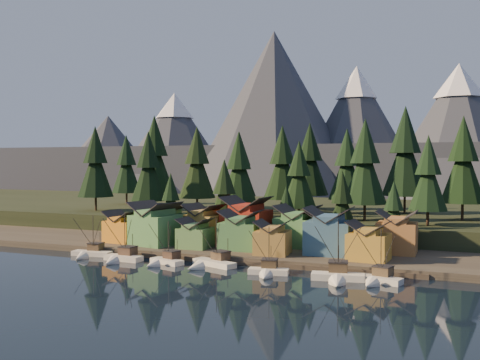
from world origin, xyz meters
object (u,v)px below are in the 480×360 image
at_px(boat_2, 164,255).
at_px(boat_4, 268,264).
at_px(house_back_1, 204,222).
at_px(house_front_0, 123,226).
at_px(house_back_0, 168,221).
at_px(boat_1, 121,251).
at_px(boat_5, 338,268).
at_px(house_front_1, 155,222).
at_px(boat_6, 378,272).
at_px(boat_0, 89,248).
at_px(boat_3, 210,257).

height_order(boat_2, boat_4, boat_4).
bearing_deg(boat_2, house_back_1, 111.01).
bearing_deg(house_front_0, house_back_0, 59.24).
relative_size(boat_1, boat_5, 0.93).
bearing_deg(house_back_0, house_front_1, -76.96).
xyz_separation_m(boat_6, house_back_1, (-45.57, 23.40, 4.34)).
distance_m(boat_2, house_back_0, 28.34).
distance_m(boat_5, house_front_0, 60.05).
distance_m(boat_0, boat_4, 44.32).
xyz_separation_m(house_front_1, house_back_0, (-2.56, 10.63, -0.77)).
bearing_deg(boat_5, house_front_0, 153.86).
xyz_separation_m(boat_2, house_front_0, (-20.37, 14.91, 3.60)).
distance_m(boat_0, boat_3, 30.53).
relative_size(boat_5, house_front_1, 1.01).
xyz_separation_m(house_front_1, house_back_1, (9.12, 8.21, -0.46)).
bearing_deg(boat_0, boat_3, -7.03).
xyz_separation_m(boat_1, boat_2, (10.35, 0.55, -0.23)).
relative_size(house_back_0, house_back_1, 0.94).
relative_size(boat_0, house_front_1, 0.89).
bearing_deg(house_back_1, boat_5, -25.27).
relative_size(house_front_0, house_back_1, 0.89).
distance_m(boat_5, house_back_0, 57.07).
bearing_deg(boat_3, boat_2, -150.07).
xyz_separation_m(boat_2, boat_4, (23.71, -1.63, 0.05)).
bearing_deg(boat_6, boat_1, -164.64).
relative_size(boat_2, house_front_0, 1.19).
xyz_separation_m(boat_5, house_front_1, (-47.74, 16.04, 4.62)).
height_order(boat_1, house_back_1, house_back_1).
bearing_deg(boat_3, boat_0, -159.25).
height_order(boat_3, boat_4, boat_3).
xyz_separation_m(boat_1, house_front_0, (-10.02, 15.46, 3.37)).
bearing_deg(boat_0, boat_2, -11.56).
bearing_deg(boat_4, house_back_0, 134.57).
bearing_deg(house_front_1, boat_4, -12.76).
height_order(boat_1, house_front_0, boat_1).
relative_size(boat_3, boat_6, 1.06).
bearing_deg(boat_6, boat_0, -166.66).
xyz_separation_m(boat_3, boat_5, (27.12, -3.43, 0.36)).
bearing_deg(boat_1, boat_3, 8.51).
xyz_separation_m(boat_4, boat_5, (13.46, -0.28, 0.29)).
bearing_deg(boat_4, house_front_1, 145.49).
bearing_deg(boat_2, boat_3, 25.90).
bearing_deg(boat_0, boat_6, -9.02).
xyz_separation_m(boat_3, boat_6, (34.06, -2.59, 0.18)).
xyz_separation_m(boat_4, house_front_0, (-44.09, 16.54, 3.55)).
bearing_deg(boat_0, boat_4, -10.92).
distance_m(boat_1, boat_2, 10.37).
bearing_deg(house_front_1, boat_5, -6.64).
height_order(boat_2, boat_5, boat_5).
relative_size(boat_1, boat_2, 1.11).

